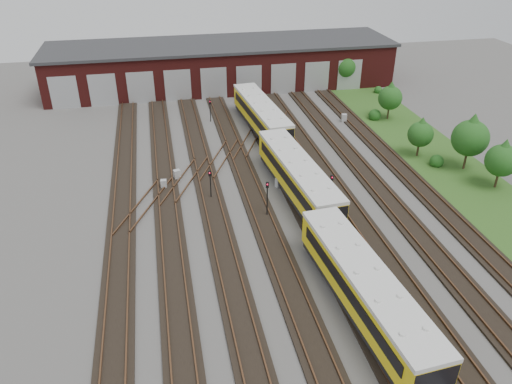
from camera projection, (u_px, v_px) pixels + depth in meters
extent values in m
plane|color=#4C4A47|center=(290.00, 228.00, 42.11)|extent=(120.00, 120.00, 0.00)
cube|color=black|center=(120.00, 246.00, 39.62)|extent=(2.40, 70.00, 0.18)
cube|color=brown|center=(111.00, 246.00, 39.41)|extent=(0.10, 70.00, 0.15)
cube|color=brown|center=(129.00, 244.00, 39.66)|extent=(0.10, 70.00, 0.15)
cube|color=black|center=(171.00, 240.00, 40.32)|extent=(2.40, 70.00, 0.18)
cube|color=brown|center=(162.00, 240.00, 40.11)|extent=(0.10, 70.00, 0.15)
cube|color=brown|center=(180.00, 238.00, 40.36)|extent=(0.10, 70.00, 0.15)
cube|color=black|center=(220.00, 235.00, 41.02)|extent=(2.40, 70.00, 0.18)
cube|color=brown|center=(211.00, 234.00, 40.81)|extent=(0.10, 70.00, 0.15)
cube|color=brown|center=(229.00, 232.00, 41.06)|extent=(0.10, 70.00, 0.15)
cube|color=black|center=(267.00, 229.00, 41.72)|extent=(2.40, 70.00, 0.18)
cube|color=brown|center=(259.00, 229.00, 41.51)|extent=(0.10, 70.00, 0.15)
cube|color=brown|center=(276.00, 227.00, 41.76)|extent=(0.10, 70.00, 0.15)
cube|color=black|center=(313.00, 224.00, 42.42)|extent=(2.40, 70.00, 0.18)
cube|color=brown|center=(305.00, 223.00, 42.21)|extent=(0.10, 70.00, 0.15)
cube|color=brown|center=(321.00, 222.00, 42.46)|extent=(0.10, 70.00, 0.15)
cube|color=black|center=(357.00, 219.00, 43.12)|extent=(2.40, 70.00, 0.18)
cube|color=brown|center=(350.00, 218.00, 42.91)|extent=(0.10, 70.00, 0.15)
cube|color=brown|center=(365.00, 216.00, 43.16)|extent=(0.10, 70.00, 0.15)
cube|color=black|center=(400.00, 214.00, 43.81)|extent=(2.40, 70.00, 0.18)
cube|color=brown|center=(393.00, 213.00, 43.61)|extent=(0.10, 70.00, 0.15)
cube|color=brown|center=(408.00, 212.00, 43.86)|extent=(0.10, 70.00, 0.15)
cube|color=black|center=(442.00, 209.00, 44.51)|extent=(2.40, 70.00, 0.18)
cube|color=brown|center=(435.00, 208.00, 44.31)|extent=(0.10, 70.00, 0.15)
cube|color=brown|center=(450.00, 207.00, 44.56)|extent=(0.10, 70.00, 0.15)
cube|color=brown|center=(186.00, 179.00, 49.10)|extent=(5.40, 9.62, 0.15)
cube|color=brown|center=(220.00, 158.00, 53.20)|extent=(5.40, 9.62, 0.15)
cube|color=brown|center=(250.00, 140.00, 57.30)|extent=(5.40, 9.62, 0.15)
cube|color=brown|center=(145.00, 204.00, 44.99)|extent=(5.40, 9.62, 0.15)
cube|color=brown|center=(275.00, 125.00, 61.41)|extent=(5.40, 9.62, 0.15)
cube|color=#531614|center=(222.00, 65.00, 74.67)|extent=(50.00, 12.00, 6.00)
cube|color=#2D2E30|center=(221.00, 44.00, 73.11)|extent=(51.00, 12.50, 0.40)
cube|color=#A1A3A6|center=(64.00, 93.00, 66.10)|extent=(3.60, 0.12, 4.40)
cube|color=#A1A3A6|center=(103.00, 90.00, 66.97)|extent=(3.60, 0.12, 4.40)
cube|color=#A1A3A6|center=(141.00, 88.00, 67.84)|extent=(3.60, 0.12, 4.40)
cube|color=#A1A3A6|center=(178.00, 86.00, 68.72)|extent=(3.60, 0.12, 4.40)
cube|color=#A1A3A6|center=(214.00, 83.00, 69.59)|extent=(3.60, 0.12, 4.40)
cube|color=#A1A3A6|center=(249.00, 81.00, 70.47)|extent=(3.60, 0.12, 4.40)
cube|color=#A1A3A6|center=(283.00, 79.00, 71.34)|extent=(3.60, 0.12, 4.40)
cube|color=#A1A3A6|center=(317.00, 77.00, 72.21)|extent=(3.60, 0.12, 4.40)
cube|color=#A1A3A6|center=(349.00, 75.00, 73.09)|extent=(3.60, 0.12, 4.40)
cube|color=#244D19|center=(436.00, 157.00, 53.93)|extent=(8.00, 55.00, 0.05)
cube|color=black|center=(363.00, 306.00, 32.91)|extent=(3.66, 15.69, 0.62)
cube|color=gold|center=(365.00, 289.00, 32.19)|extent=(3.97, 15.71, 2.28)
cube|color=silver|center=(367.00, 273.00, 31.55)|extent=(4.08, 15.72, 0.31)
cube|color=black|center=(346.00, 290.00, 31.72)|extent=(1.20, 13.64, 0.88)
cube|color=black|center=(384.00, 282.00, 32.39)|extent=(1.20, 13.64, 0.88)
cube|color=black|center=(297.00, 189.00, 46.52)|extent=(3.66, 15.69, 0.62)
cube|color=gold|center=(298.00, 176.00, 45.80)|extent=(3.97, 15.71, 2.28)
cube|color=silver|center=(298.00, 163.00, 45.16)|extent=(4.08, 15.72, 0.31)
cube|color=black|center=(284.00, 175.00, 45.34)|extent=(1.20, 13.64, 0.88)
cube|color=black|center=(312.00, 171.00, 46.01)|extent=(1.20, 13.64, 0.88)
cube|color=black|center=(261.00, 126.00, 60.14)|extent=(3.66, 15.69, 0.62)
cube|color=gold|center=(261.00, 114.00, 59.42)|extent=(3.97, 15.71, 2.28)
cube|color=silver|center=(261.00, 104.00, 58.78)|extent=(4.08, 15.72, 0.31)
cube|color=black|center=(250.00, 114.00, 58.96)|extent=(1.20, 13.64, 0.88)
cube|color=black|center=(272.00, 111.00, 59.63)|extent=(1.20, 13.64, 0.88)
cylinder|color=black|center=(211.00, 187.00, 45.79)|extent=(0.10, 0.10, 2.34)
cube|color=black|center=(210.00, 173.00, 45.09)|extent=(0.30, 0.24, 0.51)
sphere|color=red|center=(210.00, 173.00, 44.95)|extent=(0.12, 0.12, 0.12)
cylinder|color=black|center=(267.00, 202.00, 42.96)|extent=(0.11, 0.11, 2.86)
cube|color=black|center=(267.00, 185.00, 42.12)|extent=(0.29, 0.21, 0.53)
sphere|color=red|center=(268.00, 184.00, 41.98)|extent=(0.13, 0.13, 0.13)
cylinder|color=black|center=(210.00, 113.00, 62.52)|extent=(0.10, 0.10, 2.32)
cube|color=black|center=(210.00, 102.00, 61.82)|extent=(0.25, 0.15, 0.51)
sphere|color=red|center=(210.00, 101.00, 61.68)|extent=(0.12, 0.12, 0.12)
cylinder|color=black|center=(330.00, 194.00, 44.32)|extent=(0.10, 0.10, 2.74)
cube|color=black|center=(332.00, 178.00, 43.52)|extent=(0.26, 0.16, 0.50)
sphere|color=red|center=(332.00, 177.00, 43.38)|extent=(0.12, 0.12, 0.12)
cube|color=#AAACAF|center=(164.00, 184.00, 47.76)|extent=(0.60, 0.52, 0.93)
cube|color=#AAACAF|center=(177.00, 175.00, 49.35)|extent=(0.74, 0.67, 1.03)
cube|color=#AAACAF|center=(278.00, 182.00, 48.08)|extent=(0.69, 0.64, 0.92)
cube|color=#AAACAF|center=(280.00, 164.00, 51.45)|extent=(0.65, 0.57, 0.97)
cube|color=#AAACAF|center=(344.00, 118.00, 62.71)|extent=(0.67, 0.58, 1.03)
cylinder|color=#382919|center=(343.00, 82.00, 74.53)|extent=(0.24, 0.24, 1.77)
sphere|color=#1F4A15|center=(344.00, 66.00, 73.36)|extent=(3.44, 3.44, 3.44)
cone|color=#1F4A15|center=(345.00, 58.00, 72.75)|extent=(2.95, 2.95, 2.46)
cylinder|color=#382919|center=(388.00, 113.00, 63.44)|extent=(0.21, 0.21, 1.53)
sphere|color=#1F4A15|center=(390.00, 98.00, 62.43)|extent=(2.98, 2.98, 2.98)
cone|color=#1F4A15|center=(391.00, 90.00, 61.90)|extent=(2.55, 2.55, 2.13)
cylinder|color=#382919|center=(465.00, 161.00, 51.13)|extent=(0.23, 0.23, 1.89)
sphere|color=#1F4A15|center=(470.00, 138.00, 49.88)|extent=(3.67, 3.67, 3.67)
cone|color=#1F4A15|center=(473.00, 126.00, 49.23)|extent=(3.15, 3.15, 2.62)
cylinder|color=#382919|center=(418.00, 150.00, 53.95)|extent=(0.21, 0.21, 1.39)
sphere|color=#1F4A15|center=(421.00, 134.00, 53.02)|extent=(2.71, 2.71, 2.71)
cone|color=#1F4A15|center=(422.00, 126.00, 52.55)|extent=(2.32, 2.32, 1.94)
cylinder|color=#382919|center=(497.00, 180.00, 47.78)|extent=(0.22, 0.22, 1.58)
sphere|color=#1F4A15|center=(502.00, 160.00, 46.74)|extent=(3.07, 3.07, 3.07)
cone|color=#1F4A15|center=(505.00, 150.00, 46.20)|extent=(2.63, 2.63, 2.19)
sphere|color=#1F4A15|center=(437.00, 160.00, 51.88)|extent=(1.43, 1.43, 1.43)
sphere|color=#1F4A15|center=(375.00, 114.00, 63.36)|extent=(1.55, 1.55, 1.55)
sphere|color=#1F4A15|center=(378.00, 89.00, 72.56)|extent=(1.17, 1.17, 1.17)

